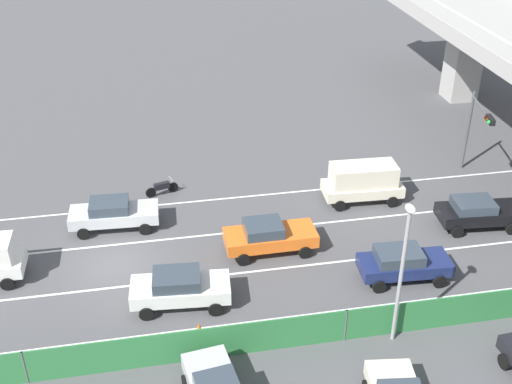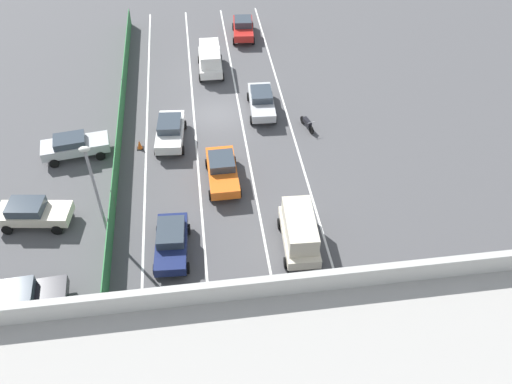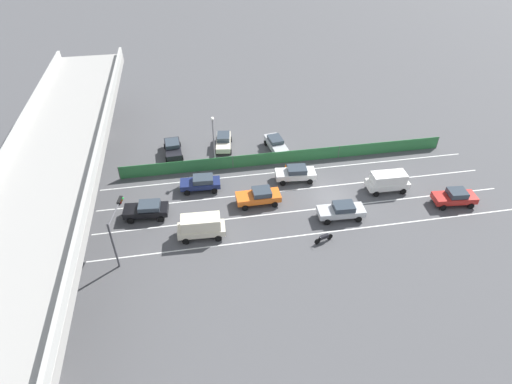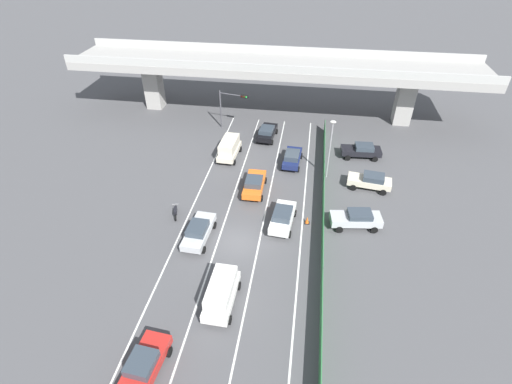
{
  "view_description": "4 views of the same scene",
  "coord_description": "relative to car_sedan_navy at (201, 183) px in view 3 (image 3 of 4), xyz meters",
  "views": [
    {
      "loc": [
        26.25,
        1.97,
        18.92
      ],
      "look_at": [
        -2.54,
        7.42,
        1.85
      ],
      "focal_mm": 45.51,
      "sensor_mm": 36.0,
      "label": 1
    },
    {
      "loc": [
        1.44,
        33.57,
        23.4
      ],
      "look_at": [
        -1.51,
        11.14,
        2.1
      ],
      "focal_mm": 37.41,
      "sensor_mm": 36.0,
      "label": 2
    },
    {
      "loc": [
        -32.86,
        13.65,
        27.52
      ],
      "look_at": [
        -0.48,
        7.98,
        2.01
      ],
      "focal_mm": 29.44,
      "sensor_mm": 36.0,
      "label": 3
    },
    {
      "loc": [
        5.08,
        -23.15,
        22.7
      ],
      "look_at": [
        0.76,
        5.02,
        1.81
      ],
      "focal_mm": 26.75,
      "sensor_mm": 36.0,
      "label": 4
    }
  ],
  "objects": [
    {
      "name": "lane_line_left_edge",
      "position": [
        -8.82,
        -10.21,
        -0.9
      ],
      "size": [
        0.14,
        42.03,
        0.01
      ],
      "primitive_type": "cube",
      "color": "silver",
      "rests_on": "ground"
    },
    {
      "name": "car_sedan_silver",
      "position": [
        -6.96,
        -13.27,
        -0.01
      ],
      "size": [
        2.15,
        4.69,
        1.62
      ],
      "color": "#B7BABC",
      "rests_on": "ground"
    },
    {
      "name": "lane_line_mid_left",
      "position": [
        -5.31,
        -10.21,
        -0.9
      ],
      "size": [
        0.14,
        42.03,
        0.01
      ],
      "primitive_type": "cube",
      "color": "silver",
      "rests_on": "ground"
    },
    {
      "name": "lane_line_mid_right",
      "position": [
        -1.8,
        -10.21,
        -0.9
      ],
      "size": [
        0.14,
        42.03,
        0.01
      ],
      "primitive_type": "cube",
      "color": "silver",
      "rests_on": "ground"
    },
    {
      "name": "ground_plane",
      "position": [
        -3.56,
        -13.22,
        -0.9
      ],
      "size": [
        300.0,
        300.0,
        0.0
      ],
      "primitive_type": "plane",
      "color": "#4C4C4F"
    },
    {
      "name": "lane_line_right_edge",
      "position": [
        1.71,
        -10.21,
        -0.9
      ],
      "size": [
        0.14,
        42.03,
        0.01
      ],
      "primitive_type": "cube",
      "color": "silver",
      "rests_on": "ground"
    },
    {
      "name": "parked_sedan_dark",
      "position": [
        7.7,
        2.85,
        -0.02
      ],
      "size": [
        4.57,
        2.27,
        1.57
      ],
      "color": "black",
      "rests_on": "ground"
    },
    {
      "name": "car_sedan_red",
      "position": [
        -6.95,
        -25.36,
        0.01
      ],
      "size": [
        2.28,
        4.43,
        1.69
      ],
      "color": "red",
      "rests_on": "ground"
    },
    {
      "name": "parked_sedan_cream",
      "position": [
        8.14,
        -3.32,
        0.01
      ],
      "size": [
        4.49,
        2.4,
        1.64
      ],
      "color": "beige",
      "rests_on": "ground"
    },
    {
      "name": "traffic_cone",
      "position": [
        2.11,
        -9.77,
        -0.57
      ],
      "size": [
        0.47,
        0.47,
        0.72
      ],
      "color": "orange",
      "rests_on": "ground"
    },
    {
      "name": "elevated_overpass",
      "position": [
        -3.56,
        12.81,
        5.5
      ],
      "size": [
        53.25,
        8.34,
        8.15
      ],
      "color": "#A09E99",
      "rests_on": "ground"
    },
    {
      "name": "car_hatchback_white",
      "position": [
        -0.07,
        -10.37,
        0.02
      ],
      "size": [
        2.31,
        4.51,
        1.67
      ],
      "color": "silver",
      "rests_on": "ground"
    },
    {
      "name": "car_taxi_orange",
      "position": [
        -3.35,
        -5.68,
        0.01
      ],
      "size": [
        2.09,
        4.55,
        1.67
      ],
      "color": "orange",
      "rests_on": "ground"
    },
    {
      "name": "car_van_white",
      "position": [
        -3.53,
        -19.55,
        0.31
      ],
      "size": [
        2.13,
        4.45,
        2.14
      ],
      "color": "silver",
      "rests_on": "ground"
    },
    {
      "name": "street_lamp",
      "position": [
        3.8,
        -1.88,
        3.1
      ],
      "size": [
        0.6,
        0.36,
        6.52
      ],
      "color": "gray",
      "rests_on": "ground"
    },
    {
      "name": "parked_wagon_silver",
      "position": [
        6.41,
        -9.54,
        0.0
      ],
      "size": [
        4.65,
        2.4,
        1.6
      ],
      "color": "#B2B5B7",
      "rests_on": "ground"
    },
    {
      "name": "green_fence",
      "position": [
        3.48,
        -10.21,
        -0.12
      ],
      "size": [
        0.1,
        38.13,
        1.57
      ],
      "color": "#2D753D",
      "rests_on": "ground"
    },
    {
      "name": "car_sedan_navy",
      "position": [
        0.0,
        0.0,
        0.0
      ],
      "size": [
        2.14,
        4.32,
        1.61
      ],
      "color": "navy",
      "rests_on": "ground"
    },
    {
      "name": "motorcycle",
      "position": [
        -9.95,
        -10.57,
        -0.44
      ],
      "size": [
        0.77,
        1.9,
        0.93
      ],
      "color": "black",
      "rests_on": "ground"
    },
    {
      "name": "car_van_cream",
      "position": [
        -7.21,
        0.48,
        0.36
      ],
      "size": [
        2.22,
        4.49,
        2.24
      ],
      "color": "beige",
      "rests_on": "ground"
    },
    {
      "name": "traffic_light",
      "position": [
        -8.44,
        7.55,
        2.69
      ],
      "size": [
        3.83,
        1.08,
        4.99
      ],
      "color": "#47474C",
      "rests_on": "ground"
    },
    {
      "name": "car_sedan_black",
      "position": [
        -3.52,
        5.57,
        -0.0
      ],
      "size": [
        2.33,
        4.44,
        1.6
      ],
      "color": "black",
      "rests_on": "ground"
    }
  ]
}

